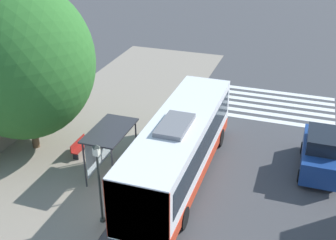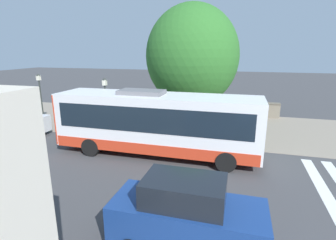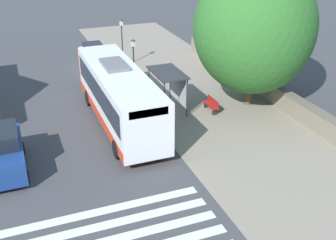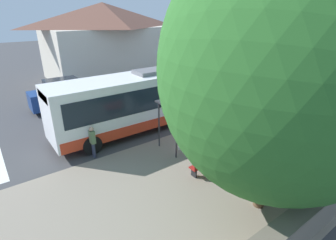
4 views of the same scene
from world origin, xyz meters
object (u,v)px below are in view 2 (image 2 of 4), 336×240
(bus_shelter, at_px, (162,104))
(street_lamp_near, at_px, (41,95))
(street_lamp_far, at_px, (106,102))
(shade_tree, at_px, (192,56))
(bench, at_px, (186,120))
(parked_car_behind_bus, at_px, (14,121))
(bus, at_px, (156,122))
(pedestrian, at_px, (231,134))
(parked_car_far_lane, at_px, (187,216))

(bus_shelter, distance_m, street_lamp_near, 9.30)
(street_lamp_far, relative_size, shade_tree, 0.42)
(bench, height_order, parked_car_behind_bus, parked_car_behind_bus)
(bench, distance_m, shade_tree, 5.45)
(street_lamp_near, bearing_deg, street_lamp_far, 82.26)
(bus_shelter, height_order, street_lamp_near, street_lamp_near)
(bus, relative_size, shade_tree, 1.19)
(street_lamp_far, distance_m, shade_tree, 8.38)
(bus_shelter, bearing_deg, pedestrian, 68.07)
(shade_tree, xyz_separation_m, parked_car_far_lane, (15.29, 2.77, -4.10))
(street_lamp_far, distance_m, parked_car_far_lane, 11.51)
(street_lamp_near, bearing_deg, pedestrian, 84.42)
(bus, distance_m, shade_tree, 9.28)
(bus_shelter, relative_size, pedestrian, 1.88)
(bench, relative_size, shade_tree, 0.16)
(bus_shelter, relative_size, street_lamp_near, 0.79)
(pedestrian, distance_m, street_lamp_far, 8.30)
(bench, bearing_deg, street_lamp_far, -51.56)
(street_lamp_far, bearing_deg, pedestrian, 85.97)
(street_lamp_far, xyz_separation_m, parked_car_behind_bus, (1.43, -6.28, -1.37))
(pedestrian, height_order, shade_tree, shade_tree)
(bus_shelter, height_order, street_lamp_far, street_lamp_far)
(bus, relative_size, street_lamp_near, 2.76)
(street_lamp_far, height_order, shade_tree, shade_tree)
(parked_car_behind_bus, height_order, parked_car_far_lane, parked_car_far_lane)
(bus_shelter, xyz_separation_m, parked_car_far_lane, (10.13, 3.82, -1.11))
(parked_car_behind_bus, bearing_deg, bus_shelter, 105.72)
(street_lamp_near, distance_m, street_lamp_far, 5.87)
(parked_car_behind_bus, bearing_deg, parked_car_far_lane, 61.42)
(bus, bearing_deg, street_lamp_far, -117.58)
(shade_tree, bearing_deg, bus, -2.00)
(bench, relative_size, street_lamp_far, 0.39)
(bus, relative_size, parked_car_behind_bus, 2.43)
(bus_shelter, height_order, parked_car_behind_bus, bus_shelter)
(bench, distance_m, street_lamp_far, 6.23)
(street_lamp_near, bearing_deg, parked_car_far_lane, 53.74)
(pedestrian, relative_size, parked_car_far_lane, 0.38)
(bus, bearing_deg, bus_shelter, -168.02)
(street_lamp_near, distance_m, shade_tree, 12.11)
(bench, bearing_deg, bus, -4.32)
(bench, bearing_deg, pedestrian, 39.38)
(bus, xyz_separation_m, bus_shelter, (-3.52, -0.75, 0.31))
(bench, height_order, street_lamp_far, street_lamp_far)
(street_lamp_near, distance_m, parked_car_behind_bus, 2.67)
(bus, bearing_deg, pedestrian, 112.36)
(bus_shelter, distance_m, bench, 3.15)
(parked_car_behind_bus, bearing_deg, street_lamp_far, 102.81)
(bus, bearing_deg, street_lamp_near, -106.61)
(shade_tree, height_order, parked_car_behind_bus, shade_tree)
(bus_shelter, distance_m, parked_car_far_lane, 10.89)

